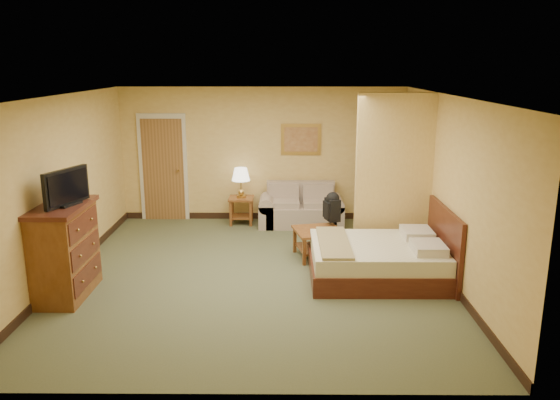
{
  "coord_description": "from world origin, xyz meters",
  "views": [
    {
      "loc": [
        0.41,
        -7.53,
        3.03
      ],
      "look_at": [
        0.35,
        0.6,
        0.99
      ],
      "focal_mm": 35.0,
      "sensor_mm": 36.0,
      "label": 1
    }
  ],
  "objects_px": {
    "bed": "(381,259)",
    "dresser": "(65,251)",
    "loveseat": "(301,212)",
    "coffee_table": "(318,237)"
  },
  "relations": [
    {
      "from": "coffee_table",
      "to": "bed",
      "type": "height_order",
      "value": "bed"
    },
    {
      "from": "loveseat",
      "to": "bed",
      "type": "bearing_deg",
      "value": -67.98
    },
    {
      "from": "coffee_table",
      "to": "dresser",
      "type": "height_order",
      "value": "dresser"
    },
    {
      "from": "dresser",
      "to": "bed",
      "type": "distance_m",
      "value": 4.36
    },
    {
      "from": "loveseat",
      "to": "bed",
      "type": "relative_size",
      "value": 0.83
    },
    {
      "from": "coffee_table",
      "to": "bed",
      "type": "xyz_separation_m",
      "value": [
        0.86,
        -0.86,
        -0.04
      ]
    },
    {
      "from": "bed",
      "to": "loveseat",
      "type": "bearing_deg",
      "value": 112.02
    },
    {
      "from": "bed",
      "to": "dresser",
      "type": "bearing_deg",
      "value": -171.44
    },
    {
      "from": "loveseat",
      "to": "coffee_table",
      "type": "relative_size",
      "value": 1.88
    },
    {
      "from": "loveseat",
      "to": "bed",
      "type": "distance_m",
      "value": 2.88
    }
  ]
}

